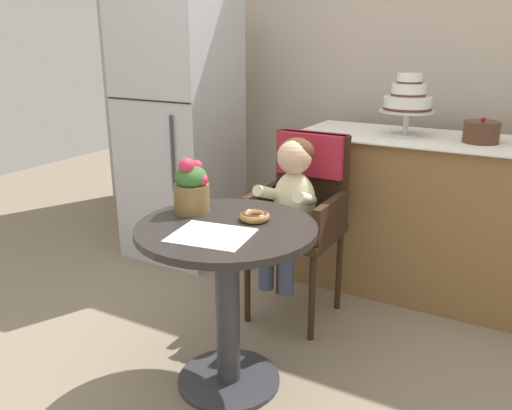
% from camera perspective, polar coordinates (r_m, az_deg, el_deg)
% --- Properties ---
extents(ground_plane, '(8.00, 8.00, 0.00)m').
position_cam_1_polar(ground_plane, '(2.42, -2.92, -18.44)').
color(ground_plane, gray).
extents(back_wall, '(4.80, 0.10, 2.70)m').
position_cam_1_polar(back_wall, '(3.65, 13.03, 16.16)').
color(back_wall, '#B2A393').
rests_on(back_wall, ground).
extents(cafe_table, '(0.72, 0.72, 0.72)m').
position_cam_1_polar(cafe_table, '(2.16, -3.14, -7.50)').
color(cafe_table, '#282321').
rests_on(cafe_table, ground).
extents(wicker_chair, '(0.42, 0.45, 0.95)m').
position_cam_1_polar(wicker_chair, '(2.74, 5.21, 1.00)').
color(wicker_chair, '#332114').
rests_on(wicker_chair, ground).
extents(seated_child, '(0.27, 0.32, 0.73)m').
position_cam_1_polar(seated_child, '(2.59, 3.81, 0.94)').
color(seated_child, beige).
rests_on(seated_child, ground).
extents(paper_napkin, '(0.32, 0.28, 0.00)m').
position_cam_1_polar(paper_napkin, '(1.97, -4.84, -3.27)').
color(paper_napkin, white).
rests_on(paper_napkin, cafe_table).
extents(donut_front, '(0.12, 0.12, 0.04)m').
position_cam_1_polar(donut_front, '(2.12, -0.15, -1.17)').
color(donut_front, '#AD7542').
rests_on(donut_front, cafe_table).
extents(flower_vase, '(0.15, 0.15, 0.24)m').
position_cam_1_polar(flower_vase, '(2.22, -6.98, 1.93)').
color(flower_vase, brown).
rests_on(flower_vase, cafe_table).
extents(display_counter, '(1.56, 0.62, 0.90)m').
position_cam_1_polar(display_counter, '(3.14, 18.57, -1.23)').
color(display_counter, olive).
rests_on(display_counter, ground).
extents(tiered_cake_stand, '(0.30, 0.30, 0.34)m').
position_cam_1_polar(tiered_cake_stand, '(3.04, 16.05, 10.86)').
color(tiered_cake_stand, silver).
rests_on(tiered_cake_stand, display_counter).
extents(round_layer_cake, '(0.18, 0.18, 0.13)m').
position_cam_1_polar(round_layer_cake, '(2.98, 23.13, 7.25)').
color(round_layer_cake, '#4C2D1E').
rests_on(round_layer_cake, display_counter).
extents(refrigerator, '(0.64, 0.63, 1.70)m').
position_cam_1_polar(refrigerator, '(3.50, -8.18, 8.14)').
color(refrigerator, '#B7BABF').
rests_on(refrigerator, ground).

